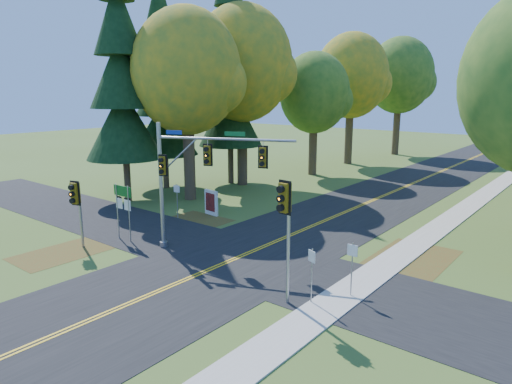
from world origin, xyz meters
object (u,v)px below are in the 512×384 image
Objects in this scene: east_signal_pole at (285,212)px; route_sign_cluster at (123,201)px; traffic_mast at (192,170)px; info_kiosk at (211,203)px.

east_signal_pole reaches higher than route_sign_cluster.
route_sign_cluster is at bearing -179.97° from east_signal_pole.
traffic_mast is 7.62m from east_signal_pole.
east_signal_pole is 2.93× the size of info_kiosk.
east_signal_pole is (7.28, -2.20, -0.50)m from traffic_mast.
traffic_mast reaches higher than east_signal_pole.
traffic_mast reaches higher than route_sign_cluster.
route_sign_cluster is (-11.52, 0.94, -1.51)m from east_signal_pole.
route_sign_cluster is 1.87× the size of info_kiosk.
east_signal_pole is 1.56× the size of route_sign_cluster.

